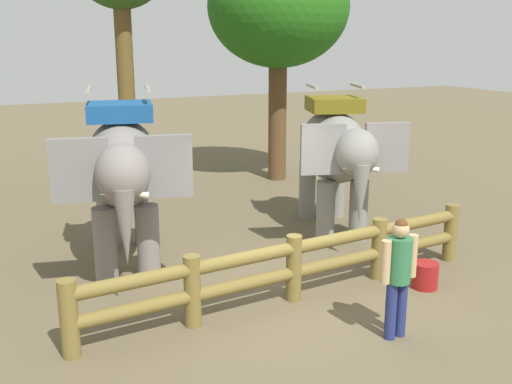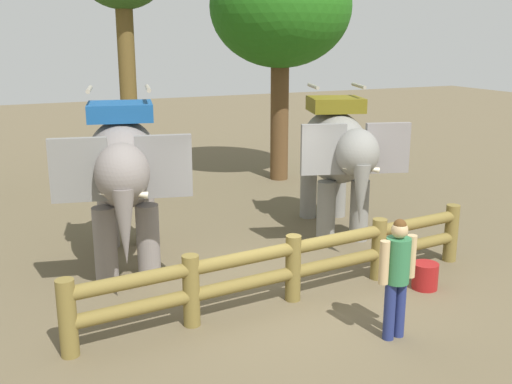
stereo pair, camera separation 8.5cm
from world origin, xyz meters
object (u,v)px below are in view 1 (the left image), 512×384
(elephant_center, at_px, (336,151))
(tourist_woman_in_black, at_px, (398,270))
(elephant_near_left, at_px, (123,169))
(feed_bucket, at_px, (425,275))
(tree_far_right, at_px, (278,9))
(log_fence, at_px, (294,263))

(elephant_center, distance_m, tourist_woman_in_black, 4.64)
(elephant_near_left, height_order, feed_bucket, elephant_near_left)
(elephant_near_left, bearing_deg, elephant_center, 2.20)
(elephant_near_left, relative_size, elephant_center, 1.04)
(tree_far_right, xyz_separation_m, feed_bucket, (-1.22, -7.84, -4.44))
(log_fence, xyz_separation_m, tree_far_right, (3.38, 7.36, 4.05))
(log_fence, xyz_separation_m, feed_bucket, (2.16, -0.49, -0.39))
(elephant_center, height_order, feed_bucket, elephant_center)
(tree_far_right, relative_size, feed_bucket, 14.74)
(elephant_near_left, relative_size, tree_far_right, 0.59)
(tree_far_right, bearing_deg, log_fence, -114.69)
(elephant_center, relative_size, tourist_woman_in_black, 2.14)
(tree_far_right, height_order, feed_bucket, tree_far_right)
(elephant_near_left, xyz_separation_m, tree_far_right, (5.39, 4.87, 2.89))
(log_fence, relative_size, feed_bucket, 16.37)
(tourist_woman_in_black, height_order, feed_bucket, tourist_woman_in_black)
(tourist_woman_in_black, bearing_deg, elephant_center, 68.77)
(elephant_near_left, distance_m, feed_bucket, 5.35)
(tourist_woman_in_black, xyz_separation_m, tree_far_right, (2.68, 8.98, 3.68))
(elephant_near_left, distance_m, tourist_woman_in_black, 4.98)
(elephant_center, bearing_deg, tree_far_right, 77.75)
(elephant_near_left, xyz_separation_m, feed_bucket, (4.17, -2.97, -1.55))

